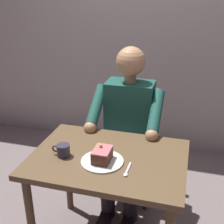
% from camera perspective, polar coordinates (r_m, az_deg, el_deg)
% --- Properties ---
extents(cafe_rear_panel, '(6.40, 0.12, 3.00)m').
position_cam_1_polar(cafe_rear_panel, '(3.06, 7.91, 19.74)').
color(cafe_rear_panel, '#A79E9B').
rests_on(cafe_rear_panel, ground).
extents(dining_table, '(0.94, 0.68, 0.72)m').
position_cam_1_polar(dining_table, '(1.86, -0.70, -11.18)').
color(dining_table, brown).
rests_on(dining_table, ground).
extents(chair, '(0.42, 0.42, 0.91)m').
position_cam_1_polar(chair, '(2.49, 3.75, -4.82)').
color(chair, '#4F5A37').
rests_on(chair, ground).
extents(seated_person, '(0.53, 0.58, 1.28)m').
position_cam_1_polar(seated_person, '(2.27, 2.94, -3.03)').
color(seated_person, '#1D5348').
rests_on(seated_person, ground).
extents(dessert_plate, '(0.25, 0.25, 0.01)m').
position_cam_1_polar(dessert_plate, '(1.75, -1.90, -9.51)').
color(dessert_plate, white).
rests_on(dessert_plate, dining_table).
extents(cake_slice, '(0.10, 0.13, 0.10)m').
position_cam_1_polar(cake_slice, '(1.73, -1.93, -8.29)').
color(cake_slice, '#532D1E').
rests_on(cake_slice, dessert_plate).
extents(coffee_cup, '(0.11, 0.08, 0.08)m').
position_cam_1_polar(coffee_cup, '(1.81, -9.48, -7.29)').
color(coffee_cup, '#303043').
rests_on(coffee_cup, dining_table).
extents(dessert_spoon, '(0.03, 0.14, 0.01)m').
position_cam_1_polar(dessert_spoon, '(1.67, 2.92, -11.43)').
color(dessert_spoon, silver).
rests_on(dessert_spoon, dining_table).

